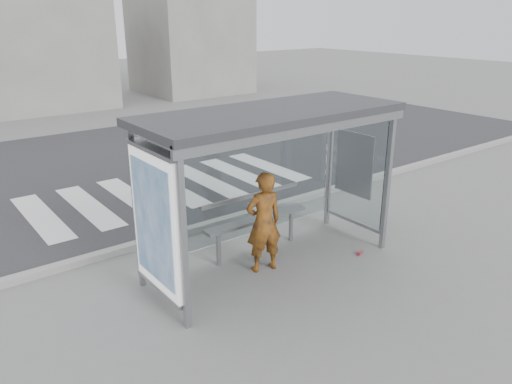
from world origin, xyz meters
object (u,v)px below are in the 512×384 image
bench (256,219)px  soda_can (360,253)px  person (264,222)px  bus_shelter (251,153)px

bench → soda_can: bench is taller
person → bench: person is taller
bus_shelter → bench: (0.47, 0.48, -1.36)m
bench → soda_can: 1.91m
person → bus_shelter: bearing=-20.2°
bench → soda_can: size_ratio=16.62×
bus_shelter → person: 1.16m
person → soda_can: 1.95m
bus_shelter → bench: bus_shelter is taller
bus_shelter → bench: 1.52m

